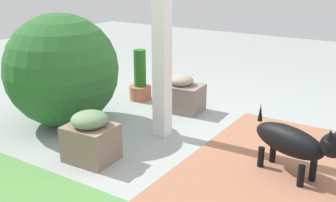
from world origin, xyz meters
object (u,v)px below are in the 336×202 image
at_px(round_shrub, 62,70).
at_px(dog, 294,142).
at_px(stone_planter_nearest, 181,95).
at_px(stone_planter_mid, 91,137).
at_px(porch_pillar, 162,23).
at_px(terracotta_pot_tall, 140,82).

bearing_deg(round_shrub, dog, -176.85).
xyz_separation_m(stone_planter_nearest, stone_planter_mid, (-0.01, 1.41, 0.02)).
distance_m(porch_pillar, stone_planter_nearest, 1.10).
height_order(porch_pillar, terracotta_pot_tall, porch_pillar).
relative_size(round_shrub, dog, 1.52).
distance_m(round_shrub, dog, 2.23).
bearing_deg(dog, porch_pillar, -7.64).
bearing_deg(stone_planter_nearest, terracotta_pot_tall, -6.08).
relative_size(round_shrub, terracotta_pot_tall, 1.85).
xyz_separation_m(terracotta_pot_tall, dog, (-2.04, 0.89, 0.08)).
height_order(stone_planter_nearest, terracotta_pot_tall, terracotta_pot_tall).
height_order(stone_planter_nearest, dog, dog).
relative_size(porch_pillar, stone_planter_mid, 4.98).
distance_m(stone_planter_nearest, stone_planter_mid, 1.41).
xyz_separation_m(porch_pillar, stone_planter_nearest, (0.20, -0.66, -0.86)).
relative_size(porch_pillar, dog, 2.88).
height_order(porch_pillar, stone_planter_mid, porch_pillar).
xyz_separation_m(round_shrub, terracotta_pot_tall, (-0.17, -1.02, -0.33)).
relative_size(stone_planter_mid, round_shrub, 0.38).
xyz_separation_m(porch_pillar, round_shrub, (0.96, 0.29, -0.49)).
bearing_deg(terracotta_pot_tall, round_shrub, 80.54).
xyz_separation_m(stone_planter_mid, round_shrub, (0.77, -0.45, 0.35)).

